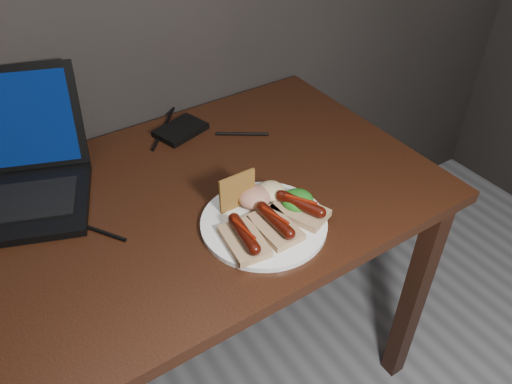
{
  "coord_description": "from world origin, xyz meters",
  "views": [
    {
      "loc": [
        -0.21,
        0.58,
        1.47
      ],
      "look_at": [
        0.23,
        1.24,
        0.82
      ],
      "focal_mm": 35.0,
      "sensor_mm": 36.0,
      "label": 1
    }
  ],
  "objects": [
    {
      "name": "plate",
      "position": [
        0.23,
        1.21,
        0.76
      ],
      "size": [
        0.33,
        0.33,
        0.01
      ],
      "primitive_type": "cylinder",
      "rotation": [
        0.0,
        0.0,
        0.28
      ],
      "color": "white",
      "rests_on": "desk"
    },
    {
      "name": "salsa_mound",
      "position": [
        0.24,
        1.27,
        0.78
      ],
      "size": [
        0.07,
        0.07,
        0.04
      ],
      "primitive_type": "ellipsoid",
      "color": "maroon",
      "rests_on": "plate"
    },
    {
      "name": "bread_sausage_center",
      "position": [
        0.23,
        1.17,
        0.78
      ],
      "size": [
        0.07,
        0.12,
        0.04
      ],
      "color": "tan",
      "rests_on": "plate"
    },
    {
      "name": "bread_sausage_right",
      "position": [
        0.3,
        1.18,
        0.78
      ],
      "size": [
        0.11,
        0.13,
        0.04
      ],
      "color": "tan",
      "rests_on": "plate"
    },
    {
      "name": "desk",
      "position": [
        0.0,
        1.38,
        0.66
      ],
      "size": [
        1.4,
        0.7,
        0.75
      ],
      "color": "#371C0D",
      "rests_on": "ground"
    },
    {
      "name": "laptop",
      "position": [
        -0.2,
        1.62,
        0.8
      ],
      "size": [
        0.45,
        0.44,
        0.25
      ],
      "color": "black",
      "rests_on": "desk"
    },
    {
      "name": "hard_drive",
      "position": [
        0.24,
        1.63,
        0.76
      ],
      "size": [
        0.15,
        0.12,
        0.02
      ],
      "primitive_type": "cube",
      "rotation": [
        0.0,
        0.0,
        0.29
      ],
      "color": "black",
      "rests_on": "desk"
    },
    {
      "name": "coleslaw_mound",
      "position": [
        0.28,
        1.26,
        0.78
      ],
      "size": [
        0.06,
        0.06,
        0.04
      ],
      "primitive_type": "ellipsoid",
      "color": "beige",
      "rests_on": "plate"
    },
    {
      "name": "desk_cables",
      "position": [
        0.0,
        1.53,
        0.75
      ],
      "size": [
        0.88,
        0.44,
        0.01
      ],
      "color": "black",
      "rests_on": "desk"
    },
    {
      "name": "bread_sausage_left",
      "position": [
        0.16,
        1.17,
        0.78
      ],
      "size": [
        0.08,
        0.12,
        0.04
      ],
      "color": "tan",
      "rests_on": "plate"
    },
    {
      "name": "crispbread",
      "position": [
        0.2,
        1.28,
        0.8
      ],
      "size": [
        0.09,
        0.01,
        0.08
      ],
      "primitive_type": "cube",
      "color": "#A2692C",
      "rests_on": "plate"
    },
    {
      "name": "salad_greens",
      "position": [
        0.31,
        1.21,
        0.78
      ],
      "size": [
        0.07,
        0.07,
        0.04
      ],
      "primitive_type": "ellipsoid",
      "color": "#185110",
      "rests_on": "plate"
    }
  ]
}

